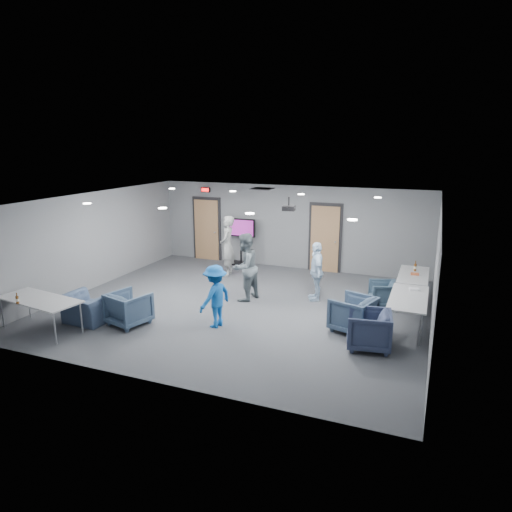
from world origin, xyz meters
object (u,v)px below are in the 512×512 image
at_px(person_c, 316,271).
at_px(chair_right_c, 369,330).
at_px(bottle_front, 17,300).
at_px(bottle_right, 415,267).
at_px(table_right_a, 413,276).
at_px(table_front_left, 39,301).
at_px(person_a, 227,246).
at_px(person_b, 245,267).
at_px(person_d, 215,296).
at_px(tv_stand, 241,239).
at_px(chair_front_b, 87,308).
at_px(projector, 289,208).
at_px(chair_right_a, 384,294).
at_px(table_right_b, 409,299).
at_px(chair_right_b, 353,314).
at_px(chair_front_a, 129,308).

height_order(person_c, chair_right_c, person_c).
relative_size(bottle_front, bottle_right, 0.87).
bearing_deg(table_right_a, table_front_left, 123.74).
xyz_separation_m(person_a, bottle_right, (5.51, -0.09, -0.10)).
relative_size(person_a, bottle_front, 7.64).
relative_size(person_c, bottle_right, 5.57).
height_order(person_a, table_front_left, person_a).
bearing_deg(person_b, bottle_right, 130.02).
relative_size(person_c, table_front_left, 0.76).
relative_size(person_b, person_d, 1.25).
relative_size(table_right_a, tv_stand, 1.12).
relative_size(chair_front_b, bottle_right, 3.65).
xyz_separation_m(person_c, projector, (-0.75, -0.11, 1.63)).
xyz_separation_m(chair_right_a, table_right_b, (0.65, -1.28, 0.37)).
height_order(table_front_left, bottle_right, bottle_right).
bearing_deg(projector, table_right_b, -25.25).
bearing_deg(tv_stand, chair_right_c, -45.19).
distance_m(chair_right_c, projector, 3.95).
height_order(chair_right_c, tv_stand, tv_stand).
height_order(chair_right_a, bottle_front, bottle_front).
xyz_separation_m(person_a, projector, (2.38, -1.34, 1.48)).
bearing_deg(table_front_left, person_b, 53.96).
height_order(person_d, bottle_front, person_d).
height_order(chair_right_b, chair_right_c, chair_right_b).
distance_m(bottle_right, tv_stand, 5.81).
bearing_deg(person_a, chair_front_b, -28.96).
height_order(person_b, person_c, person_b).
xyz_separation_m(person_a, person_b, (1.40, -1.93, -0.04)).
bearing_deg(person_a, chair_right_b, 43.80).
height_order(person_a, chair_front_b, person_a).
bearing_deg(person_c, table_right_b, 43.46).
distance_m(person_d, table_front_left, 3.82).
relative_size(person_b, bottle_front, 7.33).
xyz_separation_m(table_right_a, table_front_left, (-7.48, -4.99, 0.01)).
bearing_deg(person_a, person_b, 23.46).
relative_size(chair_right_b, tv_stand, 0.55).
bearing_deg(table_front_left, bottle_front, -104.99).
height_order(chair_right_c, table_front_left, chair_right_c).
bearing_deg(person_d, table_right_a, 144.92).
height_order(person_a, bottle_right, person_a).
bearing_deg(projector, chair_right_c, -51.09).
height_order(person_c, tv_stand, tv_stand).
bearing_deg(chair_front_a, bottle_right, -128.68).
distance_m(person_b, bottle_right, 4.50).
relative_size(person_a, chair_front_a, 2.22).
distance_m(person_a, table_right_a, 5.52).
relative_size(chair_right_a, projector, 1.98).
distance_m(tv_stand, projector, 3.96).
bearing_deg(table_right_a, person_c, 108.61).
xyz_separation_m(chair_right_b, table_front_left, (-6.38, -2.49, 0.30)).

